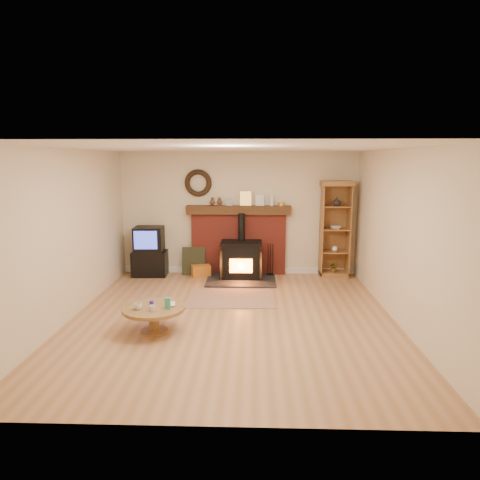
{
  "coord_description": "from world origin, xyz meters",
  "views": [
    {
      "loc": [
        0.33,
        -6.31,
        2.44
      ],
      "look_at": [
        0.09,
        1.0,
        1.06
      ],
      "focal_mm": 32.0,
      "sensor_mm": 36.0,
      "label": 1
    }
  ],
  "objects_px": {
    "curio_cabinet": "(335,229)",
    "coffee_table": "(154,312)",
    "wood_stove": "(241,261)",
    "tv_unit": "(150,252)"
  },
  "relations": [
    {
      "from": "curio_cabinet",
      "to": "coffee_table",
      "type": "relative_size",
      "value": 2.25
    },
    {
      "from": "tv_unit",
      "to": "coffee_table",
      "type": "xyz_separation_m",
      "value": [
        0.79,
        -3.05,
        -0.19
      ]
    },
    {
      "from": "coffee_table",
      "to": "curio_cabinet",
      "type": "bearing_deg",
      "value": 45.28
    },
    {
      "from": "wood_stove",
      "to": "curio_cabinet",
      "type": "distance_m",
      "value": 2.06
    },
    {
      "from": "tv_unit",
      "to": "coffee_table",
      "type": "distance_m",
      "value": 3.16
    },
    {
      "from": "wood_stove",
      "to": "coffee_table",
      "type": "distance_m",
      "value": 3.08
    },
    {
      "from": "wood_stove",
      "to": "tv_unit",
      "type": "relative_size",
      "value": 1.34
    },
    {
      "from": "wood_stove",
      "to": "tv_unit",
      "type": "distance_m",
      "value": 1.97
    },
    {
      "from": "coffee_table",
      "to": "wood_stove",
      "type": "bearing_deg",
      "value": 67.91
    },
    {
      "from": "wood_stove",
      "to": "curio_cabinet",
      "type": "height_order",
      "value": "curio_cabinet"
    }
  ]
}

